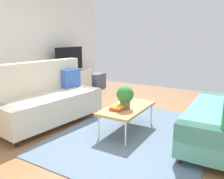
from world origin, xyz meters
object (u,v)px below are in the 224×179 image
at_px(storage_trunk, 96,80).
at_px(table_book_0, 118,108).
at_px(vase_0, 52,71).
at_px(vase_1, 57,69).
at_px(potted_plant, 125,96).
at_px(tv_console, 70,83).
at_px(tv, 70,60).
at_px(coffee_table, 127,108).
at_px(bottle_0, 64,69).
at_px(bottle_2, 69,68).
at_px(bottle_1, 66,69).
at_px(couch_beige, 47,99).

relative_size(storage_trunk, table_book_0, 2.17).
relative_size(vase_0, vase_1, 0.71).
relative_size(potted_plant, vase_1, 1.89).
bearing_deg(table_book_0, tv_console, 55.90).
relative_size(tv_console, potted_plant, 3.82).
relative_size(table_book_0, vase_0, 1.74).
bearing_deg(vase_0, table_book_0, -113.11).
distance_m(tv, vase_0, 0.63).
height_order(coffee_table, tv, tv).
distance_m(tv, potted_plant, 2.90).
height_order(potted_plant, table_book_0, potted_plant).
relative_size(bottle_0, bottle_2, 0.93).
height_order(tv_console, vase_1, vase_1).
relative_size(coffee_table, vase_1, 5.66).
bearing_deg(vase_0, bottle_2, -10.00).
height_order(storage_trunk, vase_0, vase_0).
distance_m(vase_1, bottle_1, 0.27).
height_order(table_book_0, bottle_0, bottle_0).
bearing_deg(bottle_1, vase_0, 167.89).
distance_m(potted_plant, bottle_2, 2.83).
distance_m(table_book_0, bottle_1, 2.80).
bearing_deg(bottle_2, couch_beige, -150.02).
bearing_deg(storage_trunk, vase_0, 174.90).
height_order(tv, bottle_1, tv).
distance_m(table_book_0, vase_1, 2.75).
xyz_separation_m(storage_trunk, bottle_2, (-1.17, 0.06, 0.51)).
height_order(couch_beige, tv, tv).
bearing_deg(tv, vase_1, 170.40).
height_order(vase_0, bottle_1, bottle_1).
bearing_deg(bottle_0, couch_beige, -147.15).
bearing_deg(tv_console, potted_plant, -121.73).
distance_m(storage_trunk, bottle_2, 1.28).
distance_m(tv, bottle_1, 0.28).
bearing_deg(bottle_1, table_book_0, -121.82).
height_order(tv_console, storage_trunk, tv_console).
xyz_separation_m(storage_trunk, potted_plant, (-2.63, -2.37, 0.41)).
distance_m(couch_beige, table_book_0, 1.37).
bearing_deg(vase_1, bottle_0, -29.63).
xyz_separation_m(couch_beige, tv_console, (1.82, 1.05, -0.12)).
bearing_deg(bottle_2, coffee_table, -119.42).
bearing_deg(coffee_table, potted_plant, -178.83).
bearing_deg(bottle_0, bottle_1, 0.00).
height_order(coffee_table, vase_0, vase_0).
xyz_separation_m(tv_console, bottle_1, (-0.16, -0.04, 0.41)).
height_order(tv_console, bottle_0, bottle_0).
bearing_deg(table_book_0, vase_1, 63.69).
distance_m(coffee_table, vase_1, 2.74).
bearing_deg(vase_0, coffee_table, -108.83).
xyz_separation_m(tv, vase_1, (-0.41, 0.07, -0.21)).
relative_size(vase_1, bottle_0, 1.13).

